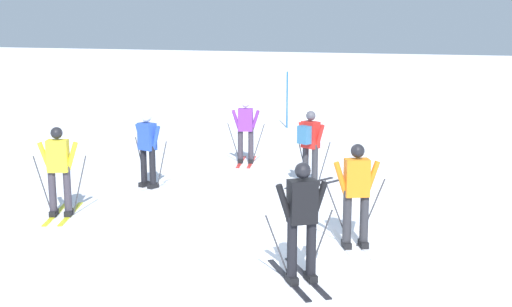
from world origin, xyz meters
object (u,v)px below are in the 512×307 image
(skier_orange, at_px, (356,193))
(skier_blue, at_px, (148,148))
(skier_purple, at_px, (246,129))
(skier_red, at_px, (310,144))
(skier_yellow, at_px, (59,169))
(trail_marker_pole, at_px, (287,100))
(skier_black, at_px, (302,219))

(skier_orange, relative_size, skier_blue, 1.00)
(skier_purple, height_order, skier_red, same)
(skier_blue, height_order, skier_yellow, same)
(skier_yellow, bearing_deg, skier_blue, 89.15)
(skier_orange, height_order, trail_marker_pole, trail_marker_pole)
(skier_purple, distance_m, skier_red, 2.92)
(skier_red, distance_m, skier_yellow, 5.48)
(skier_orange, distance_m, skier_yellow, 5.58)
(trail_marker_pole, bearing_deg, skier_orange, -58.92)
(skier_black, bearing_deg, skier_blue, 147.80)
(skier_purple, xyz_separation_m, skier_black, (4.78, -6.77, -0.00))
(skier_yellow, bearing_deg, skier_orange, 10.12)
(skier_black, bearing_deg, trail_marker_pole, 117.09)
(skier_orange, bearing_deg, skier_purple, 134.42)
(skier_orange, distance_m, skier_blue, 5.69)
(skier_purple, height_order, skier_orange, same)
(skier_red, relative_size, skier_yellow, 1.00)
(skier_purple, height_order, skier_black, same)
(skier_purple, xyz_separation_m, skier_red, (2.52, -1.48, 0.04))
(skier_purple, xyz_separation_m, trail_marker_pole, (-1.88, 6.27, 0.11))
(skier_yellow, relative_size, trail_marker_pole, 0.84)
(trail_marker_pole, bearing_deg, skier_black, -62.91)
(skier_orange, xyz_separation_m, trail_marker_pole, (-6.81, 11.30, 0.11))
(skier_red, distance_m, trail_marker_pole, 8.92)
(skier_yellow, bearing_deg, skier_red, 55.74)
(skier_red, distance_m, skier_orange, 4.29)
(skier_red, relative_size, trail_marker_pole, 0.84)
(skier_blue, bearing_deg, skier_purple, 81.20)
(skier_purple, bearing_deg, trail_marker_pole, 106.71)
(skier_red, relative_size, skier_blue, 1.00)
(skier_black, xyz_separation_m, trail_marker_pole, (-6.67, 13.04, 0.11))
(skier_blue, distance_m, skier_yellow, 2.59)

